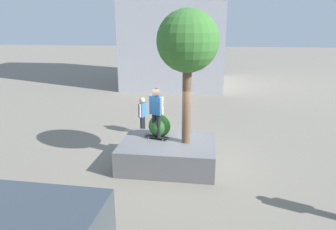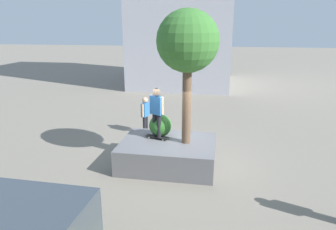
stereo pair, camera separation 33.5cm
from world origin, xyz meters
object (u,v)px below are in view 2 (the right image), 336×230
object	(u,v)px
planter_ledge	(168,153)
plaza_tree	(188,43)
skateboarder	(157,109)
passerby_with_bag	(145,113)
skateboard	(157,137)

from	to	relation	value
planter_ledge	plaza_tree	xyz separation A→B (m)	(-0.58, -0.06, 3.52)
skateboarder	planter_ledge	bearing A→B (deg)	153.14
skateboarder	passerby_with_bag	xyz separation A→B (m)	(1.08, -2.69, -0.92)
plaza_tree	passerby_with_bag	size ratio (longest dim) A/B	2.61
skateboarder	passerby_with_bag	distance (m)	3.04
planter_ledge	skateboarder	bearing A→B (deg)	-26.86
planter_ledge	passerby_with_bag	xyz separation A→B (m)	(1.49, -2.90, 0.50)
plaza_tree	passerby_with_bag	bearing A→B (deg)	-53.98
skateboard	passerby_with_bag	xyz separation A→B (m)	(1.08, -2.69, 0.04)
passerby_with_bag	plaza_tree	bearing A→B (deg)	126.02
plaza_tree	skateboard	bearing A→B (deg)	-8.61
plaza_tree	planter_ledge	bearing A→B (deg)	5.70
skateboard	skateboarder	distance (m)	0.96
plaza_tree	skateboard	size ratio (longest dim) A/B	4.96
skateboarder	skateboard	bearing A→B (deg)	165.96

